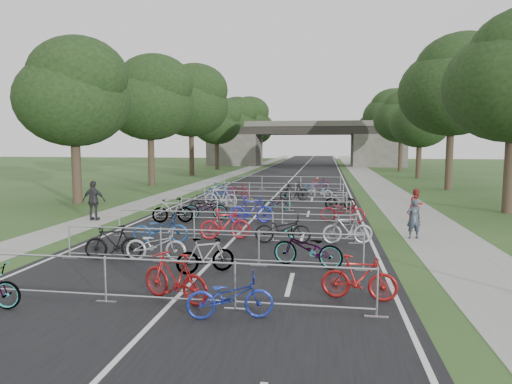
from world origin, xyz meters
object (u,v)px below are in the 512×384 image
pedestrian_b (416,206)px  pedestrian_c (94,201)px  bike_2 (230,297)px  bike_1 (175,278)px  pedestrian_a (414,219)px  overpass_bridge (305,144)px

pedestrian_b → pedestrian_c: (-15.12, -1.88, 0.17)m
pedestrian_c → bike_2: bearing=128.5°
bike_1 → pedestrian_a: size_ratio=1.26×
overpass_bridge → pedestrian_a: size_ratio=20.10×
overpass_bridge → pedestrian_c: overpass_bridge is taller
bike_1 → pedestrian_c: (-7.50, 10.20, 0.36)m
bike_1 → bike_2: size_ratio=1.06×
overpass_bridge → pedestrian_b: bearing=-81.7°
bike_1 → pedestrian_a: 10.66m
overpass_bridge → bike_2: 65.64m
overpass_bridge → pedestrian_c: bearing=-97.8°
bike_1 → pedestrian_b: size_ratio=1.26×
bike_2 → pedestrian_b: bearing=-39.0°
bike_1 → pedestrian_b: bearing=172.2°
bike_1 → pedestrian_b: (7.62, 12.08, 0.19)m
pedestrian_a → pedestrian_b: 3.95m
bike_2 → pedestrian_c: (-8.97, 11.01, 0.46)m
overpass_bridge → pedestrian_a: bearing=-83.1°
bike_1 → overpass_bridge: bearing=-155.5°
bike_1 → pedestrian_c: 12.66m
overpass_bridge → bike_1: overpass_bridge is taller
pedestrian_a → overpass_bridge: bearing=-95.8°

